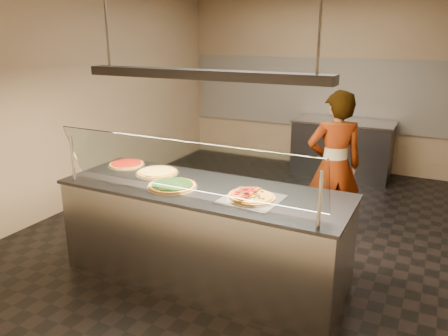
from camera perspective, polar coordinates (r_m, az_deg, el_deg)
The scene contains 19 objects.
ground at distance 5.49m, azimuth 4.07°, elevation -7.63°, with size 5.00×6.00×0.02m, color black.
wall_back at distance 7.89m, azimuth 12.99°, elevation 10.97°, with size 5.00×0.02×3.00m, color tan.
wall_front at distance 2.60m, azimuth -21.91°, elevation -1.59°, with size 5.00×0.02×3.00m, color tan.
wall_left at distance 6.43m, azimuth -17.01°, elevation 9.37°, with size 0.02×6.00×3.00m, color tan.
tile_band at distance 7.89m, azimuth 12.84°, elevation 9.51°, with size 4.90×0.02×1.20m, color silver.
serving_counter at distance 4.20m, azimuth -2.67°, elevation -8.50°, with size 2.71×0.94×0.93m.
sneeze_guard at distance 3.65m, azimuth -5.47°, elevation 0.25°, with size 2.47×0.18×0.54m.
perforated_tray at distance 3.74m, azimuth 3.63°, elevation -4.00°, with size 0.51×0.51×0.01m.
half_pizza_pepperoni at distance 3.76m, azimuth 2.33°, elevation -3.37°, with size 0.23×0.41×0.05m.
half_pizza_sausage at distance 3.70m, azimuth 4.95°, elevation -3.93°, with size 0.22×0.41×0.04m.
pizza_spinach at distance 4.05m, azimuth -6.75°, elevation -2.28°, with size 0.47×0.47×0.03m.
pizza_cheese at distance 4.47m, azimuth -8.68°, elevation -0.50°, with size 0.44×0.44×0.03m.
pizza_tomato at distance 4.81m, azimuth -12.58°, elevation 0.53°, with size 0.39×0.39×0.03m.
pizza_spatula at distance 4.42m, azimuth -9.71°, elevation -0.54°, with size 0.26×0.20×0.02m.
prep_table at distance 7.52m, azimuth 15.15°, elevation 2.51°, with size 1.59×0.74×0.93m.
worker at distance 5.06m, azimuth 14.18°, elevation 0.21°, with size 0.63×0.41×1.71m, color black.
heat_lamp_housing at distance 3.81m, azimuth -2.98°, elevation 12.10°, with size 2.30×0.18×0.08m, color #38383D.
lamp_rod_left at distance 4.38m, azimuth -15.24°, elevation 19.34°, with size 0.02×0.02×1.01m, color #B7B7BC.
lamp_rod_right at distance 3.42m, azimuth 12.60°, elevation 20.33°, with size 0.02×0.02×1.01m, color #B7B7BC.
Camera 1 is at (1.90, -4.61, 2.28)m, focal length 35.00 mm.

